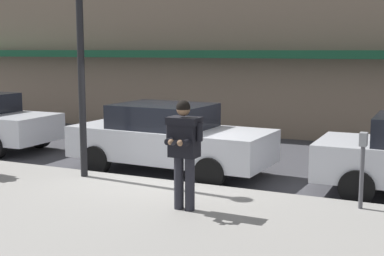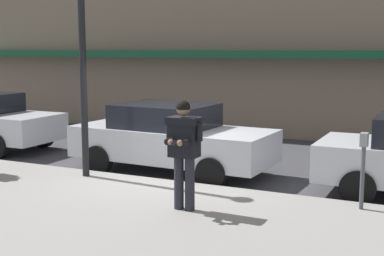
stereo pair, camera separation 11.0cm
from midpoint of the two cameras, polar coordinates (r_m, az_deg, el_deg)
name	(u,v)px [view 2 (the right image)]	position (r m, az deg, el deg)	size (l,w,h in m)	color
ground_plane	(168,184)	(11.10, -2.27, -5.94)	(80.00, 80.00, 0.00)	#3D3D42
sidewalk	(137,228)	(8.23, -5.45, -10.62)	(32.00, 5.30, 0.14)	gray
curb_paint_line	(214,188)	(10.72, 2.62, -6.43)	(28.00, 0.12, 0.01)	silver
parked_sedan_mid	(171,138)	(11.93, -2.00, -1.04)	(4.58, 2.08, 1.54)	silver
man_texting_on_phone	(184,143)	(8.61, -0.51, -1.60)	(0.65, 0.59, 1.81)	#23232B
street_lamp_post	(82,29)	(11.06, -11.39, 10.28)	(0.36, 0.36, 4.88)	black
parking_meter	(363,160)	(9.14, 18.13, -3.22)	(0.12, 0.18, 1.27)	#4C4C51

